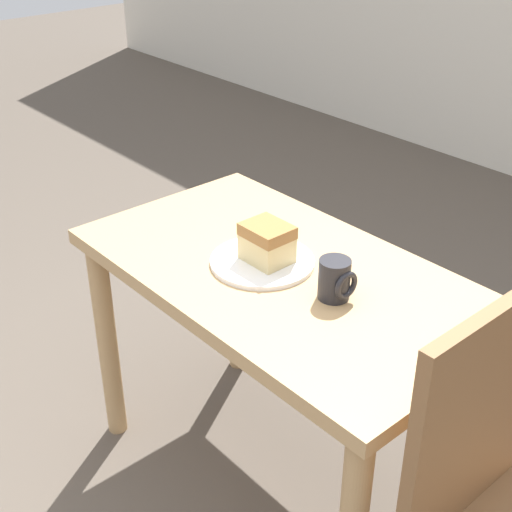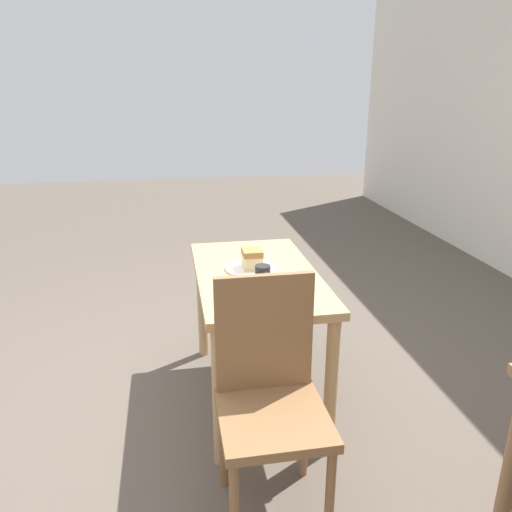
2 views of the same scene
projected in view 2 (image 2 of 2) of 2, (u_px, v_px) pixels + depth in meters
ground_plane at (177, 414)px, 2.61m from camera, size 14.00×14.00×0.00m
dining_table_near at (257, 294)px, 2.59m from camera, size 1.08×0.61×0.72m
chair_near_window at (270, 392)px, 1.92m from camera, size 0.41×0.41×0.95m
plate at (251, 268)px, 2.59m from camera, size 0.27×0.27×0.01m
cake_slice at (252, 258)px, 2.56m from camera, size 0.12×0.10×0.10m
coffee_mug at (263, 276)px, 2.36m from camera, size 0.08×0.07×0.10m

